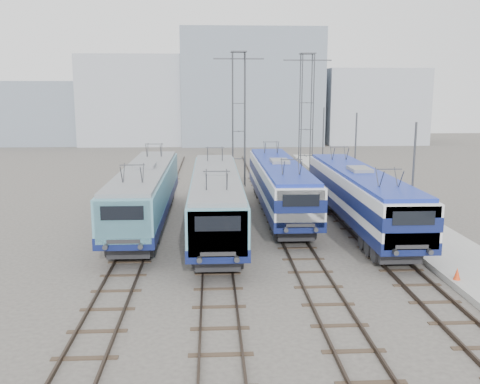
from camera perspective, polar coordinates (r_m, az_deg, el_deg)
name	(u,v)px	position (r m, az deg, el deg)	size (l,w,h in m)	color
ground	(261,260)	(28.01, 2.21, -7.28)	(160.00, 160.00, 0.00)	#514C47
platform	(400,218)	(37.75, 16.68, -2.72)	(4.00, 70.00, 0.30)	#9E9E99
locomotive_far_left	(146,191)	(34.87, -10.03, 0.13)	(2.96, 18.70, 3.52)	#10194E
locomotive_center_left	(216,197)	(32.40, -2.58, -0.57)	(2.93, 18.51, 3.48)	#10194E
locomotive_center_right	(280,183)	(37.45, 4.25, 1.00)	(2.88, 18.24, 3.43)	#10194E
locomotive_far_right	(360,193)	(34.25, 12.64, -0.15)	(2.90, 18.32, 3.44)	#10194E
catenary_tower_west	(239,113)	(48.61, -0.14, 8.42)	(4.50, 1.20, 12.00)	#3F4247
catenary_tower_east	(306,112)	(51.34, 7.09, 8.47)	(4.50, 1.20, 12.00)	#3F4247
mast_front	(413,186)	(31.03, 17.92, 0.65)	(0.12, 0.12, 7.00)	#3F4247
mast_mid	(355,158)	(42.32, 12.17, 3.54)	(0.12, 0.12, 7.00)	#3F4247
mast_rear	(323,143)	(53.92, 8.85, 5.19)	(0.12, 0.12, 7.00)	#3F4247
safety_cone	(457,274)	(26.21, 22.15, -8.08)	(0.31, 0.31, 0.55)	#E94217
building_west	(140,100)	(89.26, -10.64, 9.59)	(18.00, 12.00, 14.00)	#A5ABB6
building_center	(251,88)	(88.74, 1.14, 11.05)	(22.00, 14.00, 18.00)	gray
building_east	(370,106)	(92.43, 13.75, 8.88)	(16.00, 12.00, 12.00)	#A5ABB6
building_far_west	(40,113)	(92.75, -20.53, 7.89)	(14.00, 10.00, 10.00)	gray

